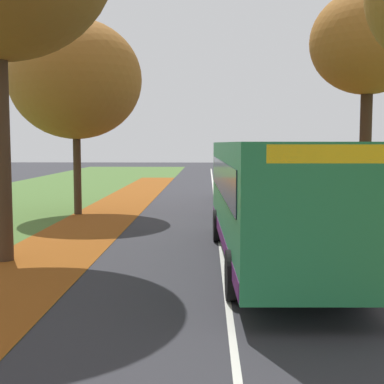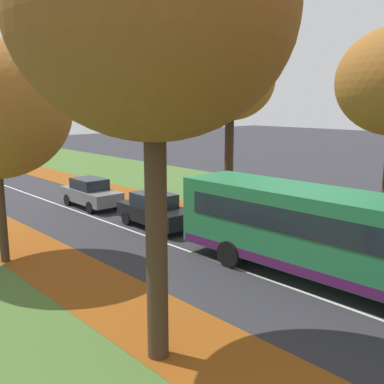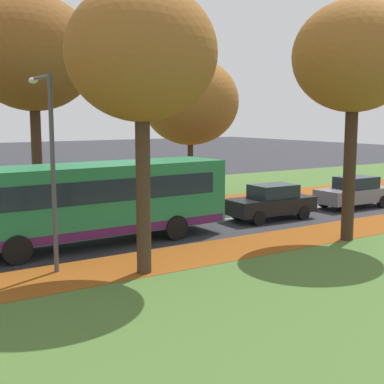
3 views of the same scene
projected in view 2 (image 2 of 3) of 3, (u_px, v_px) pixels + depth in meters
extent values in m
cube|color=#8C4714|center=(134.00, 310.00, 12.70)|extent=(2.80, 60.00, 0.00)
cube|color=#476B2D|center=(269.00, 203.00, 26.19)|extent=(12.00, 90.00, 0.01)
cube|color=#8C4714|center=(315.00, 243.00, 18.80)|extent=(2.80, 60.00, 0.00)
cube|color=silver|center=(141.00, 234.00, 20.09)|extent=(0.12, 80.00, 0.01)
cylinder|color=#422D1E|center=(157.00, 245.00, 9.91)|extent=(0.49, 0.49, 5.40)
ellipsoid|color=brown|center=(153.00, 10.00, 8.95)|extent=(5.86, 5.86, 5.27)
cylinder|color=#422D1E|center=(2.00, 215.00, 16.28)|extent=(0.32, 0.32, 3.53)
cylinder|color=#382619|center=(229.00, 164.00, 23.60)|extent=(0.47, 0.47, 5.21)
ellipsoid|color=#935B23|center=(230.00, 80.00, 22.76)|extent=(4.56, 4.56, 4.10)
cube|color=#237A47|center=(321.00, 230.00, 14.57)|extent=(2.79, 10.47, 2.50)
cube|color=#19232D|center=(321.00, 218.00, 14.49)|extent=(2.80, 9.22, 0.80)
cube|color=#4C1951|center=(319.00, 261.00, 14.78)|extent=(2.81, 10.26, 0.32)
cylinder|color=black|center=(269.00, 240.00, 17.63)|extent=(0.33, 0.97, 0.96)
cylinder|color=black|center=(230.00, 254.00, 16.01)|extent=(0.33, 0.97, 0.96)
cube|color=black|center=(156.00, 214.00, 21.03)|extent=(1.86, 4.26, 0.70)
cube|color=#19232D|center=(154.00, 200.00, 21.02)|extent=(1.52, 2.07, 0.60)
cylinder|color=black|center=(187.00, 224.00, 20.63)|extent=(0.24, 0.65, 0.64)
cylinder|color=black|center=(159.00, 230.00, 19.63)|extent=(0.24, 0.65, 0.64)
cylinder|color=black|center=(154.00, 213.00, 22.57)|extent=(0.24, 0.65, 0.64)
cylinder|color=black|center=(127.00, 218.00, 21.58)|extent=(0.24, 0.65, 0.64)
cube|color=slate|center=(91.00, 195.00, 25.16)|extent=(1.77, 4.23, 0.70)
cube|color=#19232D|center=(89.00, 184.00, 25.14)|extent=(1.48, 2.04, 0.60)
cylinder|color=black|center=(116.00, 203.00, 24.78)|extent=(0.23, 0.64, 0.64)
cylinder|color=black|center=(90.00, 208.00, 23.76)|extent=(0.23, 0.64, 0.64)
cylinder|color=black|center=(92.00, 196.00, 26.69)|extent=(0.23, 0.64, 0.64)
cylinder|color=black|center=(68.00, 200.00, 25.67)|extent=(0.23, 0.64, 0.64)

